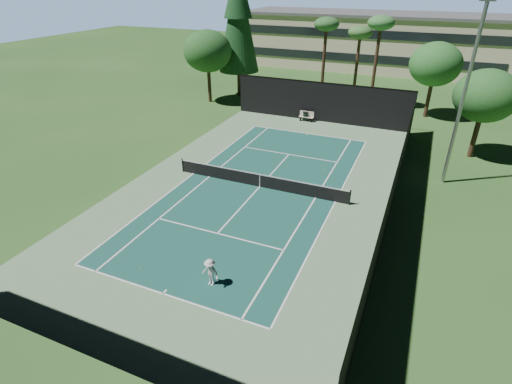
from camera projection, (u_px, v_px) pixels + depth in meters
ground at (260, 187)px, 28.53m from camera, size 160.00×160.00×0.00m
apron_slab at (260, 187)px, 28.53m from camera, size 18.00×32.00×0.01m
court_surface at (260, 187)px, 28.53m from camera, size 10.97×23.77×0.01m
court_lines at (260, 187)px, 28.53m from camera, size 11.07×23.87×0.01m
tennis_net at (260, 180)px, 28.27m from camera, size 12.90×0.10×1.10m
fence at (260, 161)px, 27.63m from camera, size 18.04×32.05×4.03m
player at (210, 272)px, 19.17m from camera, size 1.05×0.72×1.50m
tennis_ball_a at (141, 269)px, 20.54m from camera, size 0.06×0.06×0.06m
tennis_ball_b at (231, 173)px, 30.55m from camera, size 0.07×0.07×0.07m
tennis_ball_c at (325, 170)px, 30.99m from camera, size 0.08×0.08×0.08m
tennis_ball_d at (235, 149)px, 34.77m from camera, size 0.07×0.07×0.07m
park_bench at (306, 116)px, 41.23m from camera, size 1.50×0.45×1.02m
trash_bin at (305, 116)px, 41.33m from camera, size 0.56×0.56×0.95m
pine_tree at (238, 13)px, 45.89m from camera, size 4.80×4.80×15.00m
palm_a at (326, 27)px, 44.69m from camera, size 2.80×2.80×9.32m
palm_b at (360, 35)px, 45.49m from camera, size 2.80×2.80×8.42m
palm_c at (381, 27)px, 41.61m from camera, size 2.80×2.80×9.77m
decid_tree_a at (435, 64)px, 40.24m from camera, size 5.12×5.12×7.62m
decid_tree_b at (486, 96)px, 30.94m from camera, size 4.80×4.80×7.14m
decid_tree_c at (208, 51)px, 45.17m from camera, size 5.44×5.44×8.09m
campus_building at (371, 40)px, 63.65m from camera, size 40.50×12.50×8.30m
light_pole at (464, 94)px, 26.13m from camera, size 0.90×0.25×12.22m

